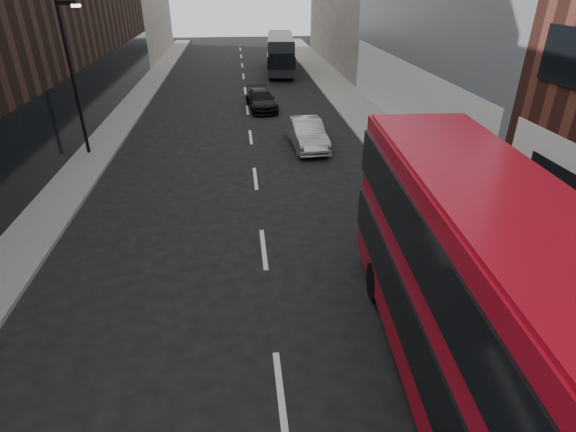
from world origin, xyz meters
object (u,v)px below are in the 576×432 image
object	(u,v)px
car_b	(307,133)
grey_bus	(281,53)
street_lamp	(73,70)
red_bus	(492,308)
car_c	(261,100)
car_a	(310,129)

from	to	relation	value
car_b	grey_bus	bearing A→B (deg)	83.93
street_lamp	red_bus	size ratio (longest dim) A/B	0.59
grey_bus	car_c	world-z (taller)	grey_bus
grey_bus	car_a	distance (m)	20.81
grey_bus	car_b	xyz separation A→B (m)	(-0.71, -21.84, -1.03)
street_lamp	car_a	xyz separation A→B (m)	(11.51, 1.07, -3.55)
car_b	car_c	size ratio (longest dim) A/B	1.02
red_bus	street_lamp	bearing A→B (deg)	130.14
car_b	car_c	world-z (taller)	car_b
car_a	car_b	size ratio (longest dim) A/B	0.82
red_bus	car_b	world-z (taller)	red_bus
red_bus	car_c	bearing A→B (deg)	100.85
red_bus	car_c	size ratio (longest dim) A/B	2.70
street_lamp	red_bus	distance (m)	20.65
grey_bus	car_a	xyz separation A→B (m)	(-0.33, -20.77, -1.14)
grey_bus	car_a	size ratio (longest dim) A/B	2.80
street_lamp	car_a	world-z (taller)	street_lamp
street_lamp	car_b	distance (m)	11.65
car_a	car_c	size ratio (longest dim) A/B	0.84
car_a	car_b	distance (m)	1.14
car_a	red_bus	bearing A→B (deg)	-81.45
street_lamp	grey_bus	xyz separation A→B (m)	(11.84, 21.84, -2.41)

